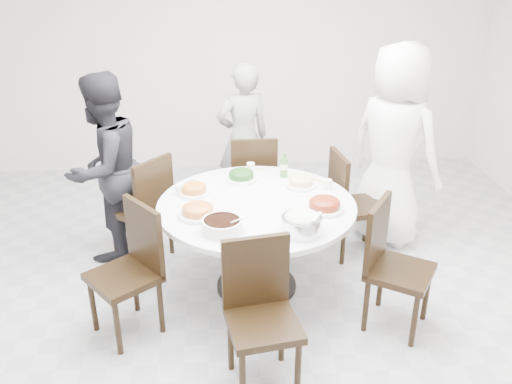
{
  "coord_description": "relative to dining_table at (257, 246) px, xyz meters",
  "views": [
    {
      "loc": [
        -0.24,
        -3.31,
        2.53
      ],
      "look_at": [
        0.05,
        0.4,
        0.82
      ],
      "focal_mm": 38.0,
      "sensor_mm": 36.0,
      "label": 1
    }
  ],
  "objects": [
    {
      "name": "floor",
      "position": [
        -0.05,
        -0.35,
        -0.38
      ],
      "size": [
        6.0,
        6.0,
        0.01
      ],
      "primitive_type": "cube",
      "color": "#AEAEB2",
      "rests_on": "ground"
    },
    {
      "name": "wall_back",
      "position": [
        -0.05,
        2.65,
        1.02
      ],
      "size": [
        6.0,
        0.01,
        2.8
      ],
      "primitive_type": "cube",
      "color": "silver",
      "rests_on": "ground"
    },
    {
      "name": "dining_table",
      "position": [
        0.0,
        0.0,
        0.0
      ],
      "size": [
        1.5,
        1.5,
        0.75
      ],
      "primitive_type": "cylinder",
      "color": "white",
      "rests_on": "floor"
    },
    {
      "name": "chair_ne",
      "position": [
        0.92,
        0.47,
        0.1
      ],
      "size": [
        0.46,
        0.46,
        0.95
      ],
      "primitive_type": "cube",
      "rotation": [
        0.0,
        0.0,
        1.68
      ],
      "color": "black",
      "rests_on": "floor"
    },
    {
      "name": "chair_n",
      "position": [
        0.05,
        1.07,
        0.1
      ],
      "size": [
        0.42,
        0.42,
        0.95
      ],
      "primitive_type": "cube",
      "rotation": [
        0.0,
        0.0,
        3.15
      ],
      "color": "black",
      "rests_on": "floor"
    },
    {
      "name": "chair_nw",
      "position": [
        -0.95,
        0.57,
        0.1
      ],
      "size": [
        0.59,
        0.59,
        0.95
      ],
      "primitive_type": "cube",
      "rotation": [
        0.0,
        0.0,
        4.01
      ],
      "color": "black",
      "rests_on": "floor"
    },
    {
      "name": "chair_sw",
      "position": [
        -0.95,
        -0.47,
        0.1
      ],
      "size": [
        0.59,
        0.59,
        0.95
      ],
      "primitive_type": "cube",
      "rotation": [
        0.0,
        0.0,
        5.38
      ],
      "color": "black",
      "rests_on": "floor"
    },
    {
      "name": "chair_s",
      "position": [
        -0.04,
        -1.05,
        0.1
      ],
      "size": [
        0.48,
        0.48,
        0.95
      ],
      "primitive_type": "cube",
      "rotation": [
        0.0,
        0.0,
        6.45
      ],
      "color": "black",
      "rests_on": "floor"
    },
    {
      "name": "chair_se",
      "position": [
        0.96,
        -0.56,
        0.1
      ],
      "size": [
        0.58,
        0.58,
        0.95
      ],
      "primitive_type": "cube",
      "rotation": [
        0.0,
        0.0,
        7.26
      ],
      "color": "black",
      "rests_on": "floor"
    },
    {
      "name": "diner_right",
      "position": [
        1.27,
        0.72,
        0.53
      ],
      "size": [
        1.01,
        1.05,
        1.81
      ],
      "primitive_type": "imported",
      "rotation": [
        0.0,
        0.0,
        2.27
      ],
      "color": "white",
      "rests_on": "floor"
    },
    {
      "name": "diner_middle",
      "position": [
        -0.02,
        1.49,
        0.38
      ],
      "size": [
        0.63,
        0.51,
        1.51
      ],
      "primitive_type": "imported",
      "rotation": [
        0.0,
        0.0,
        3.44
      ],
      "color": "black",
      "rests_on": "floor"
    },
    {
      "name": "diner_left",
      "position": [
        -1.23,
        0.64,
        0.43
      ],
      "size": [
        0.94,
        0.99,
        1.62
      ],
      "primitive_type": "imported",
      "rotation": [
        0.0,
        0.0,
        4.14
      ],
      "color": "black",
      "rests_on": "floor"
    },
    {
      "name": "dish_greens",
      "position": [
        -0.09,
        0.45,
        0.41
      ],
      "size": [
        0.26,
        0.26,
        0.07
      ],
      "primitive_type": "cylinder",
      "color": "white",
      "rests_on": "dining_table"
    },
    {
      "name": "dish_pale",
      "position": [
        0.38,
        0.28,
        0.41
      ],
      "size": [
        0.25,
        0.25,
        0.07
      ],
      "primitive_type": "cylinder",
      "color": "white",
      "rests_on": "dining_table"
    },
    {
      "name": "dish_orange",
      "position": [
        -0.47,
        0.2,
        0.41
      ],
      "size": [
        0.24,
        0.24,
        0.07
      ],
      "primitive_type": "cylinder",
      "color": "white",
      "rests_on": "dining_table"
    },
    {
      "name": "dish_redbrown",
      "position": [
        0.49,
        -0.15,
        0.41
      ],
      "size": [
        0.29,
        0.29,
        0.07
      ],
      "primitive_type": "cylinder",
      "color": "white",
      "rests_on": "dining_table"
    },
    {
      "name": "dish_tofu",
      "position": [
        -0.44,
        -0.17,
        0.41
      ],
      "size": [
        0.29,
        0.29,
        0.08
      ],
      "primitive_type": "cylinder",
      "color": "white",
      "rests_on": "dining_table"
    },
    {
      "name": "rice_bowl",
      "position": [
        0.27,
        -0.48,
        0.43
      ],
      "size": [
        0.28,
        0.28,
        0.12
      ],
      "primitive_type": "cylinder",
      "color": "silver",
      "rests_on": "dining_table"
    },
    {
      "name": "soup_bowl",
      "position": [
        -0.27,
        -0.41,
        0.42
      ],
      "size": [
        0.28,
        0.28,
        0.09
      ],
      "primitive_type": "cylinder",
      "color": "white",
      "rests_on": "dining_table"
    },
    {
      "name": "beverage_bottle",
      "position": [
        0.27,
        0.49,
        0.48
      ],
      "size": [
        0.06,
        0.06,
        0.22
      ],
      "primitive_type": "cylinder",
      "color": "#36712D",
      "rests_on": "dining_table"
    },
    {
      "name": "tea_cups",
      "position": [
        -0.0,
        0.58,
        0.42
      ],
      "size": [
        0.07,
        0.07,
        0.08
      ],
      "primitive_type": "cylinder",
      "color": "white",
      "rests_on": "dining_table"
    },
    {
      "name": "chopsticks",
      "position": [
        0.03,
        0.64,
        0.38
      ],
      "size": [
        0.24,
        0.04,
        0.01
      ],
      "primitive_type": null,
      "color": "tan",
      "rests_on": "dining_table"
    }
  ]
}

